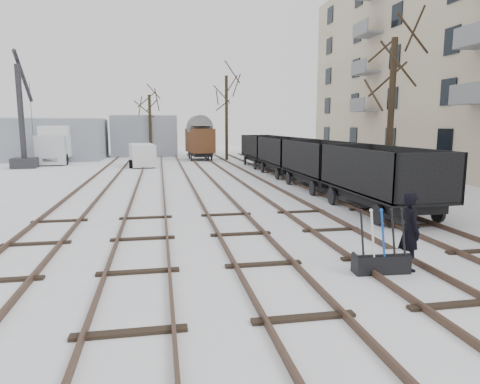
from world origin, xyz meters
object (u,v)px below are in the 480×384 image
object	(u,v)px
freight_wagon_a	(380,188)
crane	(24,138)
lorry	(56,144)
panel_van	(142,155)
worker	(410,231)
ground_frame	(381,261)
box_van_wagon	(200,140)

from	to	relation	value
freight_wagon_a	crane	world-z (taller)	crane
lorry	freight_wagon_a	bearing A→B (deg)	-59.71
lorry	panel_van	distance (m)	9.32
worker	lorry	size ratio (longest dim) A/B	0.25
ground_frame	box_van_wagon	xyz separation A→B (m)	(-1.06, 33.61, 1.70)
freight_wagon_a	ground_frame	bearing A→B (deg)	-118.21
freight_wagon_a	lorry	bearing A→B (deg)	123.91
ground_frame	crane	size ratio (longest dim) A/B	0.16
worker	crane	distance (m)	32.57
freight_wagon_a	crane	bearing A→B (deg)	131.21
lorry	worker	bearing A→B (deg)	-68.94
freight_wagon_a	panel_van	world-z (taller)	freight_wagon_a
ground_frame	worker	xyz separation A→B (m)	(0.75, 0.10, 0.65)
worker	panel_van	distance (m)	28.37
ground_frame	lorry	distance (m)	35.62
ground_frame	freight_wagon_a	bearing A→B (deg)	64.98
ground_frame	panel_van	distance (m)	28.30
box_van_wagon	crane	xyz separation A→B (m)	(-14.60, -5.41, 0.42)
ground_frame	freight_wagon_a	distance (m)	7.29
worker	box_van_wagon	distance (m)	33.57
lorry	panel_van	size ratio (longest dim) A/B	1.70
box_van_wagon	lorry	bearing A→B (deg)	177.79
lorry	panel_van	bearing A→B (deg)	-36.78
worker	lorry	xyz separation A→B (m)	(-14.95, 32.53, 0.79)
ground_frame	box_van_wagon	size ratio (longest dim) A/B	0.32
freight_wagon_a	crane	size ratio (longest dim) A/B	0.68
freight_wagon_a	lorry	distance (m)	31.62
worker	panel_van	size ratio (longest dim) A/B	0.42
worker	crane	size ratio (longest dim) A/B	0.20
ground_frame	panel_van	xyz separation A→B (m)	(-6.43, 27.55, 0.68)
ground_frame	lorry	bearing A→B (deg)	116.72
lorry	panel_van	world-z (taller)	lorry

